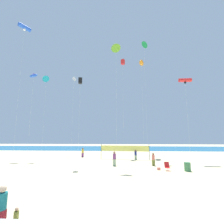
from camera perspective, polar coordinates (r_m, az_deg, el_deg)
The scene contains 22 objects.
ground_plane at distance 16.31m, azimuth -5.23°, elevation -21.83°, with size 120.00×120.00×0.00m, color beige.
ocean_band at distance 51.41m, azimuth 0.77°, elevation -12.79°, with size 120.00×20.00×0.01m, color #1E6B99.
mother_figure at distance 8.75m, azimuth -34.86°, elevation -25.90°, with size 0.40×0.40×1.73m.
toddler_figure at distance 8.68m, azimuth -31.11°, elevation -29.67°, with size 0.19×0.19×0.85m.
beachgoer_coral_shirt at distance 22.02m, azimuth 14.55°, elevation -15.86°, with size 0.37×0.37×1.61m.
beachgoer_navy_shirt at distance 26.69m, azimuth 8.44°, elevation -14.78°, with size 0.36×0.36×1.56m.
beachgoer_plum_shirt at distance 21.26m, azimuth 0.85°, elevation -16.12°, with size 0.41×0.41×1.80m.
beachgoer_mustard_shirt at distance 30.11m, azimuth -10.44°, elevation -13.91°, with size 0.38×0.38×1.67m.
folding_beach_chair at distance 19.54m, azimuth 19.11°, elevation -17.80°, with size 0.52×0.65×0.89m.
trash_barrel at distance 19.97m, azimuth 25.38°, elevation -17.27°, with size 0.66×0.66×0.91m, color #3F7F4C.
volleyball_net at distance 27.06m, azimuth 4.49°, elevation -13.05°, with size 7.97×1.08×2.40m.
beach_handbag at distance 19.57m, azimuth 16.39°, elevation -18.89°, with size 0.34×0.17×0.27m, color #EA7260.
kite_lime_delta at distance 25.01m, azimuth 1.49°, elevation 21.60°, with size 1.45×0.66×17.05m.
kite_blue_inflatable at distance 32.68m, azimuth -26.26°, elevation 11.50°, with size 1.56×0.58×14.95m.
kite_cyan_delta at distance 31.38m, azimuth -22.46°, elevation 10.72°, with size 1.26×0.63×14.40m.
kite_black_box at distance 23.06m, azimuth -11.28°, elevation 10.81°, with size 0.62×0.62×11.79m.
kite_white_delta at distance 38.45m, azimuth -13.51°, elevation 11.31°, with size 0.71×1.02×17.27m.
kite_blue_tube at distance 33.77m, azimuth -28.79°, elevation 24.94°, with size 1.58×2.03×22.25m.
kite_red_tube at distance 28.73m, azimuth 24.66°, elevation 10.24°, with size 1.97×0.66×12.98m.
kite_orange_inflatable at distance 36.88m, azimuth 10.47°, elevation 16.83°, with size 1.54×2.85×20.23m.
kite_red_box at distance 35.26m, azimuth 3.89°, elevation 17.34°, with size 0.87×0.87×19.74m.
kite_green_delta at distance 33.20m, azimuth 11.41°, elevation 22.33°, with size 1.32×0.95×21.46m.
Camera 1 is at (2.29, -15.71, 3.74)m, focal length 25.57 mm.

